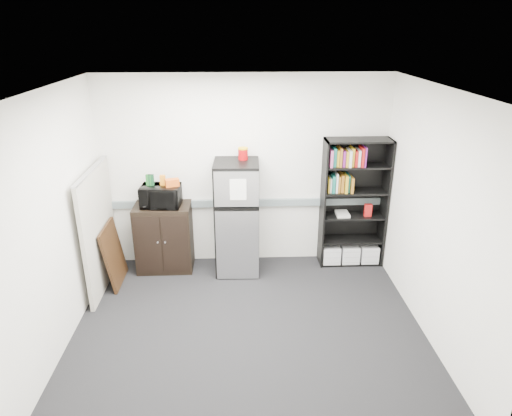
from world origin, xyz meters
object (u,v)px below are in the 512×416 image
(microwave, at_px, (161,196))
(refrigerator, at_px, (237,218))
(bookshelf, at_px, (353,204))
(cubicle_partition, at_px, (99,229))
(cabinet, at_px, (164,237))

(microwave, xyz_separation_m, refrigerator, (1.03, -0.06, -0.31))
(bookshelf, xyz_separation_m, cubicle_partition, (-3.43, -0.49, -0.10))
(cubicle_partition, distance_m, cabinet, 0.93)
(microwave, height_order, refrigerator, refrigerator)
(cabinet, xyz_separation_m, refrigerator, (1.03, -0.08, 0.31))
(cubicle_partition, distance_m, refrigerator, 1.82)
(refrigerator, bearing_deg, cabinet, 177.15)
(bookshelf, relative_size, refrigerator, 1.16)
(bookshelf, xyz_separation_m, cabinet, (-2.67, -0.06, -0.43))
(cabinet, xyz_separation_m, microwave, (0.00, -0.02, 0.63))
(cubicle_partition, bearing_deg, cabinet, 29.14)
(microwave, bearing_deg, cabinet, 93.53)
(microwave, bearing_deg, bookshelf, 5.25)
(bookshelf, xyz_separation_m, refrigerator, (-1.64, -0.14, -0.12))
(cubicle_partition, relative_size, cabinet, 1.68)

